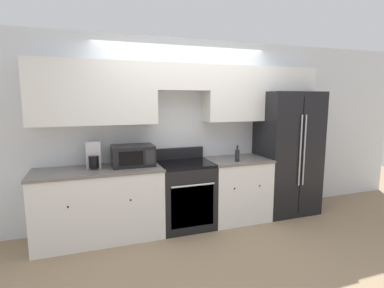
# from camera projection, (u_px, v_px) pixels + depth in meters

# --- Properties ---
(ground_plane) EXTENTS (12.00, 12.00, 0.00)m
(ground_plane) POSITION_uv_depth(u_px,v_px,m) (200.00, 234.00, 3.95)
(ground_plane) COLOR #937A5B
(wall_back) EXTENTS (8.00, 0.39, 2.60)m
(wall_back) POSITION_uv_depth(u_px,v_px,m) (186.00, 115.00, 4.26)
(wall_back) COLOR silver
(wall_back) RESTS_ON ground_plane
(lower_cabinets_left) EXTENTS (1.57, 0.64, 0.90)m
(lower_cabinets_left) POSITION_uv_depth(u_px,v_px,m) (100.00, 204.00, 3.76)
(lower_cabinets_left) COLOR white
(lower_cabinets_left) RESTS_ON ground_plane
(lower_cabinets_right) EXTENTS (0.89, 0.64, 0.90)m
(lower_cabinets_right) POSITION_uv_depth(u_px,v_px,m) (236.00, 189.00, 4.40)
(lower_cabinets_right) COLOR white
(lower_cabinets_right) RESTS_ON ground_plane
(oven_range) EXTENTS (0.73, 0.65, 1.06)m
(oven_range) POSITION_uv_depth(u_px,v_px,m) (185.00, 194.00, 4.14)
(oven_range) COLOR black
(oven_range) RESTS_ON ground_plane
(refrigerator) EXTENTS (0.88, 0.76, 1.87)m
(refrigerator) POSITION_uv_depth(u_px,v_px,m) (285.00, 152.00, 4.67)
(refrigerator) COLOR black
(refrigerator) RESTS_ON ground_plane
(microwave) EXTENTS (0.53, 0.38, 0.27)m
(microwave) POSITION_uv_depth(u_px,v_px,m) (133.00, 155.00, 3.87)
(microwave) COLOR black
(microwave) RESTS_ON lower_cabinets_left
(bottle) EXTENTS (0.06, 0.06, 0.22)m
(bottle) POSITION_uv_depth(u_px,v_px,m) (237.00, 155.00, 4.14)
(bottle) COLOR black
(bottle) RESTS_ON lower_cabinets_right
(paper_towel_holder) EXTENTS (0.17, 0.24, 0.33)m
(paper_towel_holder) POSITION_uv_depth(u_px,v_px,m) (93.00, 156.00, 3.73)
(paper_towel_holder) COLOR #B7B7BC
(paper_towel_holder) RESTS_ON lower_cabinets_left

